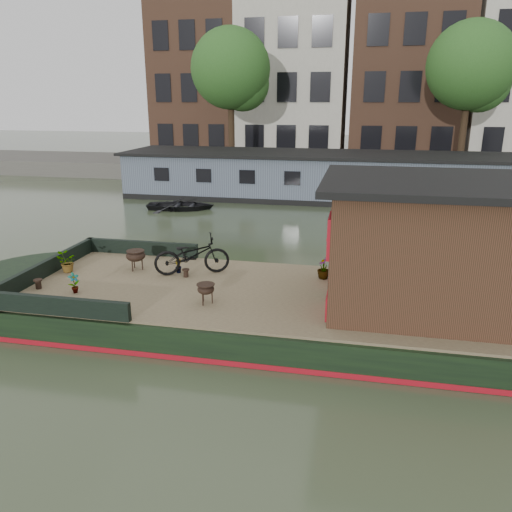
% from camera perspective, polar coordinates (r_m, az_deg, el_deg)
% --- Properties ---
extents(ground, '(120.00, 120.00, 0.00)m').
position_cam_1_polar(ground, '(10.47, 5.98, -7.75)').
color(ground, '#333E27').
rests_on(ground, ground).
extents(houseboat_hull, '(14.01, 4.02, 0.60)m').
position_cam_1_polar(houseboat_hull, '(10.55, -1.22, -5.82)').
color(houseboat_hull, black).
rests_on(houseboat_hull, ground).
extents(houseboat_deck, '(11.80, 3.80, 0.05)m').
position_cam_1_polar(houseboat_deck, '(10.22, 6.09, -4.57)').
color(houseboat_deck, olive).
rests_on(houseboat_deck, houseboat_hull).
extents(bow_bulwark, '(3.00, 4.00, 0.35)m').
position_cam_1_polar(bow_bulwark, '(11.72, -19.34, -1.54)').
color(bow_bulwark, black).
rests_on(bow_bulwark, houseboat_deck).
extents(cabin, '(4.00, 3.50, 2.42)m').
position_cam_1_polar(cabin, '(9.87, 19.05, 1.43)').
color(cabin, black).
rests_on(cabin, houseboat_deck).
extents(bicycle, '(1.79, 1.20, 0.89)m').
position_cam_1_polar(bicycle, '(11.32, -7.34, 0.11)').
color(bicycle, black).
rests_on(bicycle, houseboat_deck).
extents(potted_plant_a, '(0.26, 0.27, 0.43)m').
position_cam_1_polar(potted_plant_a, '(10.84, -20.07, -2.92)').
color(potted_plant_a, brown).
rests_on(potted_plant_a, houseboat_deck).
extents(potted_plant_b, '(0.22, 0.22, 0.32)m').
position_cam_1_polar(potted_plant_b, '(11.53, -8.90, -1.12)').
color(potted_plant_b, brown).
rests_on(potted_plant_b, houseboat_deck).
extents(potted_plant_c, '(0.54, 0.52, 0.47)m').
position_cam_1_polar(potted_plant_c, '(12.20, -20.88, -0.68)').
color(potted_plant_c, maroon).
rests_on(potted_plant_c, houseboat_deck).
extents(potted_plant_d, '(0.31, 0.31, 0.48)m').
position_cam_1_polar(potted_plant_d, '(11.09, 7.72, -1.38)').
color(potted_plant_d, brown).
rests_on(potted_plant_d, houseboat_deck).
extents(brazier_front, '(0.44, 0.44, 0.40)m').
position_cam_1_polar(brazier_front, '(9.72, -5.74, -4.31)').
color(brazier_front, black).
rests_on(brazier_front, houseboat_deck).
extents(brazier_rear, '(0.55, 0.55, 0.47)m').
position_cam_1_polar(brazier_rear, '(11.89, -13.55, -0.46)').
color(brazier_rear, black).
rests_on(brazier_rear, houseboat_deck).
extents(bollard_port, '(0.16, 0.16, 0.18)m').
position_cam_1_polar(bollard_port, '(11.25, -8.01, -1.93)').
color(bollard_port, black).
rests_on(bollard_port, houseboat_deck).
extents(bollard_stbd, '(0.18, 0.18, 0.20)m').
position_cam_1_polar(bollard_stbd, '(11.41, -23.62, -2.95)').
color(bollard_stbd, black).
rests_on(bollard_stbd, houseboat_deck).
extents(dinghy, '(3.07, 2.39, 0.58)m').
position_cam_1_polar(dinghy, '(21.47, -8.58, 6.09)').
color(dinghy, black).
rests_on(dinghy, ground).
extents(far_houseboat, '(20.40, 4.40, 2.11)m').
position_cam_1_polar(far_houseboat, '(23.71, 9.67, 8.76)').
color(far_houseboat, slate).
rests_on(far_houseboat, ground).
extents(quay, '(60.00, 6.00, 0.90)m').
position_cam_1_polar(quay, '(30.22, 10.17, 9.56)').
color(quay, '#47443F').
rests_on(quay, ground).
extents(townhouse_row, '(27.25, 8.00, 16.50)m').
position_cam_1_polar(townhouse_row, '(37.11, 11.51, 22.44)').
color(townhouse_row, brown).
rests_on(townhouse_row, ground).
extents(tree_left, '(4.40, 4.40, 7.40)m').
position_cam_1_polar(tree_left, '(29.45, -2.59, 20.23)').
color(tree_left, '#332316').
rests_on(tree_left, quay).
extents(tree_right, '(4.40, 4.40, 7.40)m').
position_cam_1_polar(tree_right, '(29.04, 23.58, 18.93)').
color(tree_right, '#332316').
rests_on(tree_right, quay).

